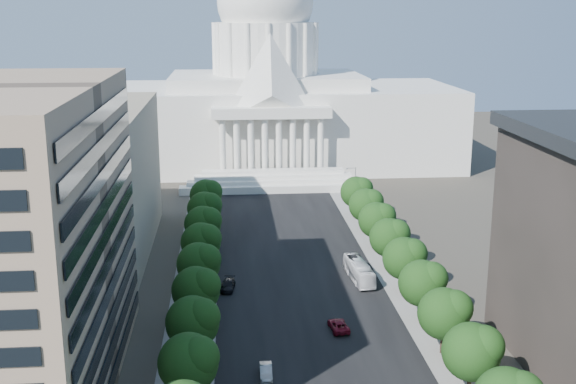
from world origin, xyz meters
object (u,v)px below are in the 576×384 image
object	(u,v)px
car_dark_b	(228,285)
city_bus	(359,271)
car_red	(339,325)
car_silver	(266,372)

from	to	relation	value
car_dark_b	city_bus	bearing A→B (deg)	14.47
city_bus	car_red	bearing A→B (deg)	-113.26
car_red	city_bus	bearing A→B (deg)	-114.13
car_red	car_silver	bearing A→B (deg)	43.18
car_silver	city_bus	distance (m)	39.99
car_silver	car_dark_b	world-z (taller)	car_dark_b
car_red	car_dark_b	bearing A→B (deg)	-52.61
car_silver	car_dark_b	size ratio (longest dim) A/B	0.84
car_silver	car_red	distance (m)	18.45
car_silver	car_red	bearing A→B (deg)	49.51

